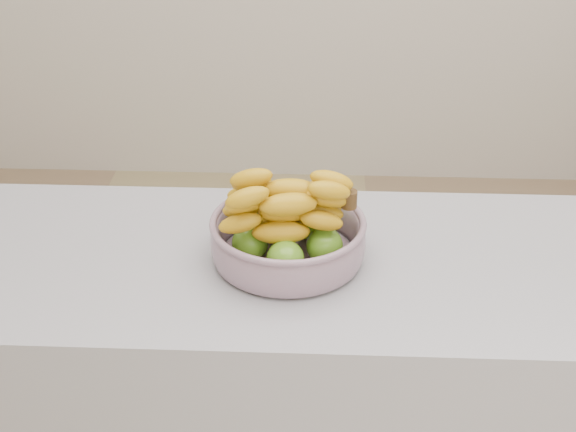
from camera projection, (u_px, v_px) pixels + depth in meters
The scene contains 2 objects.
counter at pixel (410, 425), 1.85m from camera, with size 2.00×0.60×0.90m, color #9D9CA4.
fruit_bowl at pixel (288, 233), 1.61m from camera, with size 0.31×0.31×0.18m.
Camera 1 is at (-0.22, -1.53, 1.79)m, focal length 50.00 mm.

